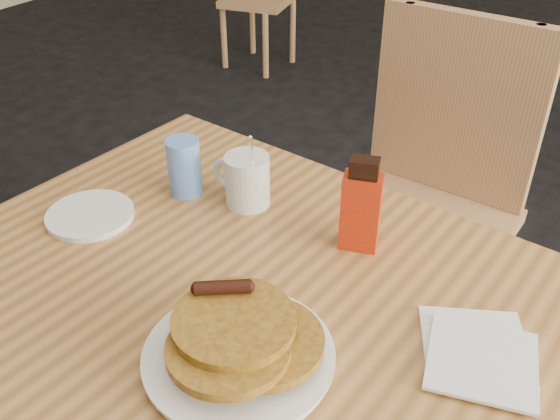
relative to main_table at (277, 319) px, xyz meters
The scene contains 8 objects.
main_table is the anchor object (origin of this frame).
chair_main_far 0.78m from the main_table, 90.68° to the left, with size 0.47×0.47×0.99m.
pancake_plate 0.16m from the main_table, 80.18° to the right, with size 0.28×0.28×0.10m.
coffee_mug 0.31m from the main_table, 134.70° to the left, with size 0.13×0.09×0.16m.
syrup_bottle 0.24m from the main_table, 77.66° to the left, with size 0.08×0.06×0.18m.
napkin_stack 0.32m from the main_table, 10.44° to the left, with size 0.21×0.22×0.01m.
blue_tumbler 0.39m from the main_table, 152.31° to the left, with size 0.07×0.07×0.12m, color #5B84D5.
side_saucer 0.43m from the main_table, behind, with size 0.17×0.17×0.01m, color silver.
Camera 1 is at (0.46, -0.70, 1.44)m, focal length 40.00 mm.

